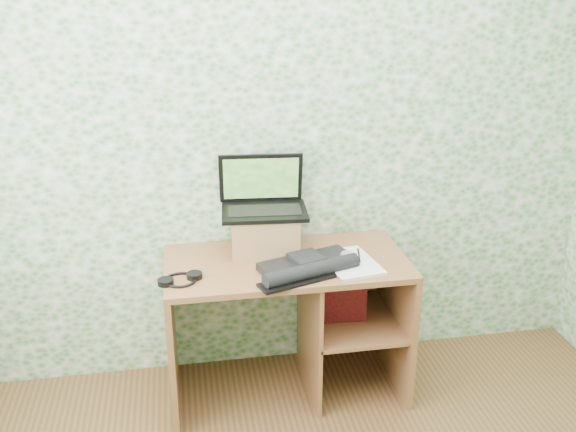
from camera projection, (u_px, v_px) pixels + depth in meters
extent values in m
plane|color=silver|center=(276.00, 137.00, 3.26)|extent=(3.50, 0.00, 3.50)
cube|color=brown|center=(286.00, 263.00, 3.18)|extent=(1.20, 0.60, 0.03)
cube|color=brown|center=(172.00, 340.00, 3.22)|extent=(0.03, 0.60, 0.72)
cube|color=brown|center=(395.00, 319.00, 3.41)|extent=(0.03, 0.60, 0.72)
cube|color=brown|center=(309.00, 327.00, 3.33)|extent=(0.02, 0.56, 0.72)
cube|color=brown|center=(353.00, 320.00, 3.36)|extent=(0.46, 0.56, 0.02)
cube|color=brown|center=(340.00, 297.00, 3.64)|extent=(0.48, 0.02, 0.72)
cube|color=brown|center=(265.00, 232.00, 3.26)|extent=(0.36, 0.31, 0.20)
cube|color=black|center=(264.00, 212.00, 3.22)|extent=(0.45, 0.32, 0.02)
cube|color=black|center=(265.00, 210.00, 3.20)|extent=(0.38, 0.19, 0.00)
cube|color=black|center=(261.00, 178.00, 3.27)|extent=(0.43, 0.10, 0.27)
cube|color=#1D4B15|center=(261.00, 179.00, 3.27)|extent=(0.39, 0.08, 0.22)
cube|color=black|center=(306.00, 263.00, 3.10)|extent=(0.49, 0.31, 0.04)
cube|color=black|center=(307.00, 261.00, 3.10)|extent=(0.19, 0.19, 0.06)
cylinder|color=black|center=(312.00, 271.00, 2.99)|extent=(0.48, 0.22, 0.07)
cube|color=black|center=(312.00, 277.00, 2.99)|extent=(0.53, 0.27, 0.01)
torus|color=black|center=(180.00, 280.00, 2.96)|extent=(0.19, 0.19, 0.01)
cylinder|color=black|center=(166.00, 282.00, 2.93)|extent=(0.07, 0.07, 0.03)
cylinder|color=black|center=(194.00, 275.00, 2.99)|extent=(0.07, 0.07, 0.03)
cube|color=silver|center=(350.00, 263.00, 3.13)|extent=(0.28, 0.37, 0.02)
ellipsoid|color=#B3B3B5|center=(348.00, 259.00, 3.11)|extent=(0.11, 0.14, 0.04)
cylinder|color=black|center=(359.00, 255.00, 3.19)|extent=(0.04, 0.15, 0.01)
cube|color=maroon|center=(343.00, 294.00, 3.30)|extent=(0.25, 0.10, 0.29)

